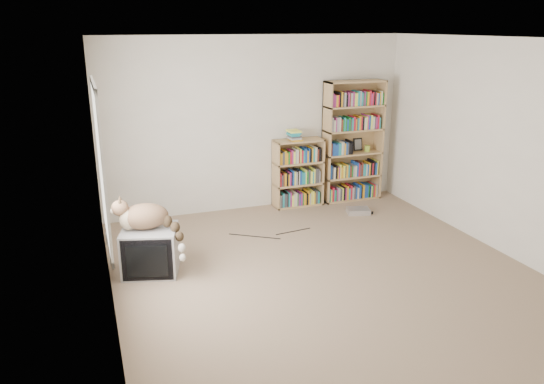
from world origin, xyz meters
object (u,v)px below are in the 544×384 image
object	(u,v)px
bookcase_short	(298,175)
dvd_player	(358,211)
crt_tv	(151,250)
bookcase_tall	(352,144)
cat	(150,220)

from	to	relation	value
bookcase_short	dvd_player	size ratio (longest dim) A/B	3.15
crt_tv	dvd_player	world-z (taller)	crt_tv
bookcase_tall	dvd_player	size ratio (longest dim) A/B	5.71
crt_tv	bookcase_tall	bearing A→B (deg)	40.86
bookcase_tall	dvd_player	bearing A→B (deg)	-107.60
crt_tv	dvd_player	xyz separation A→B (m)	(3.08, 0.91, -0.22)
crt_tv	bookcase_short	xyz separation A→B (m)	(2.40, 1.57, 0.22)
cat	bookcase_tall	bearing A→B (deg)	30.93
bookcase_tall	cat	bearing A→B (deg)	-154.01
cat	dvd_player	xyz separation A→B (m)	(3.07, 0.94, -0.57)
dvd_player	bookcase_short	bearing A→B (deg)	151.47
bookcase_short	dvd_player	world-z (taller)	bookcase_short
dvd_player	crt_tv	bearing A→B (deg)	-148.13
bookcase_tall	bookcase_short	size ratio (longest dim) A/B	1.81
bookcase_tall	dvd_player	distance (m)	1.09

